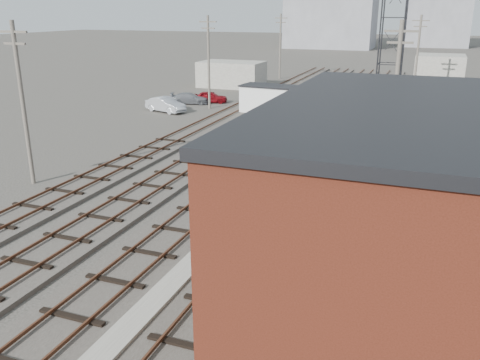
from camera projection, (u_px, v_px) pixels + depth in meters
The scene contains 21 objects.
ground at pixel (356, 94), 60.56m from camera, with size 320.00×320.00×0.00m, color #282621.
track_right at pixel (349, 132), 41.06m from camera, with size 3.20×90.00×0.39m.
track_mid_right at pixel (301, 128), 42.40m from camera, with size 3.20×90.00×0.39m.
track_mid_left at pixel (256, 124), 43.73m from camera, with size 3.20×90.00×0.39m.
track_left at pixel (213, 121), 45.07m from camera, with size 3.20×90.00×0.39m.
platform_curb at pixel (192, 266), 19.54m from camera, with size 0.90×28.00×0.26m, color gray.
brick_building at pixel (381, 229), 14.31m from camera, with size 6.54×12.20×7.22m.
lattice_tower at pixel (392, 41), 34.15m from camera, with size 1.60×1.60×15.00m.
utility_pole_left_a at pixel (22, 100), 27.72m from camera, with size 1.80×0.24×9.00m.
utility_pole_left_b at pixel (209, 60), 49.90m from camera, with size 1.80×0.24×9.00m.
utility_pole_left_c at pixel (280, 45), 72.08m from camera, with size 1.80×0.24×9.00m.
utility_pole_right_a at pixel (395, 98), 28.47m from camera, with size 1.80×0.24×9.00m.
utility_pole_right_b at pixel (417, 55), 55.08m from camera, with size 1.80×0.24×9.00m.
shed_left at pixel (232, 74), 65.39m from camera, with size 8.00×5.00×3.20m, color gray.
shed_right at pixel (439, 71), 65.78m from camera, with size 6.00×6.00×4.00m, color gray.
signal_mast at pixel (257, 246), 16.34m from camera, with size 0.40×0.41×3.88m.
switch_stand at pixel (210, 153), 33.07m from camera, with size 0.37×0.37×1.32m.
site_trailer at pixel (275, 100), 48.00m from camera, with size 6.76×3.46×2.74m.
car_red at pixel (210, 97), 54.41m from camera, with size 1.47×3.66×1.25m, color maroon.
car_silver at pixel (166, 105), 49.42m from camera, with size 1.52×4.36×1.44m, color #AAADB2.
car_grey at pixel (190, 98), 53.73m from camera, with size 1.64×4.03×1.17m, color gray.
Camera 1 is at (8.39, -1.70, 9.49)m, focal length 38.00 mm.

